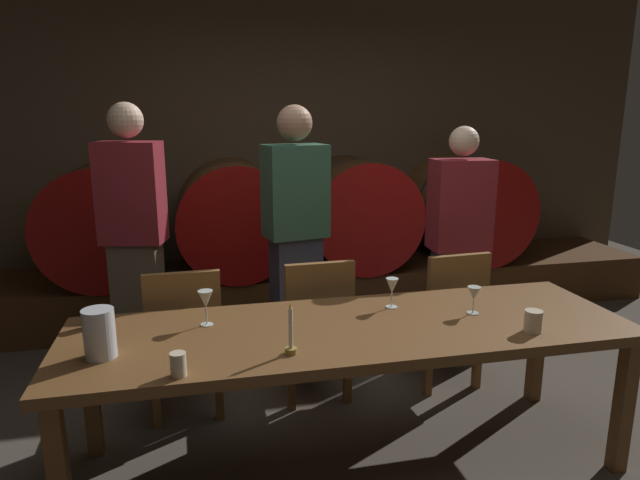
# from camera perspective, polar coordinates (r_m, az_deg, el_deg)

# --- Properties ---
(ground_plane) EXTENTS (9.10, 9.10, 0.00)m
(ground_plane) POSITION_cam_1_polar(r_m,az_deg,el_deg) (3.10, 5.60, -20.34)
(ground_plane) COLOR #4C443A
(back_wall) EXTENTS (7.00, 0.24, 3.00)m
(back_wall) POSITION_cam_1_polar(r_m,az_deg,el_deg) (5.20, -3.50, 10.87)
(back_wall) COLOR brown
(back_wall) RESTS_ON ground
(barrel_shelf) EXTENTS (6.30, 0.90, 0.39)m
(barrel_shelf) POSITION_cam_1_polar(r_m,az_deg,el_deg) (4.90, -2.24, -4.82)
(barrel_shelf) COLOR #4C2D16
(barrel_shelf) RESTS_ON ground
(wine_barrel_far_left) EXTENTS (0.93, 0.93, 0.93)m
(wine_barrel_far_left) POSITION_cam_1_polar(r_m,az_deg,el_deg) (4.71, -21.16, 1.75)
(wine_barrel_far_left) COLOR #513319
(wine_barrel_far_left) RESTS_ON barrel_shelf
(wine_barrel_center_left) EXTENTS (0.93, 0.93, 0.93)m
(wine_barrel_center_left) POSITION_cam_1_polar(r_m,az_deg,el_deg) (4.67, -8.85, 2.39)
(wine_barrel_center_left) COLOR brown
(wine_barrel_center_left) RESTS_ON barrel_shelf
(wine_barrel_center_right) EXTENTS (0.93, 0.93, 0.93)m
(wine_barrel_center_right) POSITION_cam_1_polar(r_m,az_deg,el_deg) (4.85, 3.60, 2.93)
(wine_barrel_center_right) COLOR #513319
(wine_barrel_center_right) RESTS_ON barrel_shelf
(wine_barrel_far_right) EXTENTS (0.93, 0.93, 0.93)m
(wine_barrel_far_right) POSITION_cam_1_polar(r_m,az_deg,el_deg) (5.24, 14.63, 3.29)
(wine_barrel_far_right) COLOR brown
(wine_barrel_far_right) RESTS_ON barrel_shelf
(dining_table) EXTENTS (2.65, 0.82, 0.72)m
(dining_table) POSITION_cam_1_polar(r_m,az_deg,el_deg) (2.67, 3.30, -10.05)
(dining_table) COLOR brown
(dining_table) RESTS_ON ground
(chair_left) EXTENTS (0.41, 0.41, 0.88)m
(chair_left) POSITION_cam_1_polar(r_m,az_deg,el_deg) (3.22, -13.72, -9.42)
(chair_left) COLOR brown
(chair_left) RESTS_ON ground
(chair_center) EXTENTS (0.41, 0.41, 0.88)m
(chair_center) POSITION_cam_1_polar(r_m,az_deg,el_deg) (3.31, -0.45, -8.41)
(chair_center) COLOR brown
(chair_center) RESTS_ON ground
(chair_right) EXTENTS (0.43, 0.43, 0.88)m
(chair_right) POSITION_cam_1_polar(r_m,az_deg,el_deg) (3.56, 12.98, -7.18)
(chair_right) COLOR brown
(chair_right) RESTS_ON ground
(guest_left) EXTENTS (0.42, 0.32, 1.76)m
(guest_left) POSITION_cam_1_polar(r_m,az_deg,el_deg) (3.71, -18.49, 0.02)
(guest_left) COLOR brown
(guest_left) RESTS_ON ground
(guest_center) EXTENTS (0.42, 0.31, 1.74)m
(guest_center) POSITION_cam_1_polar(r_m,az_deg,el_deg) (3.54, -2.51, -0.01)
(guest_center) COLOR #33384C
(guest_center) RESTS_ON ground
(guest_right) EXTENTS (0.39, 0.26, 1.61)m
(guest_right) POSITION_cam_1_polar(r_m,az_deg,el_deg) (3.83, 13.97, -0.62)
(guest_right) COLOR #33384C
(guest_right) RESTS_ON ground
(candle_center) EXTENTS (0.05, 0.05, 0.22)m
(candle_center) POSITION_cam_1_polar(r_m,az_deg,el_deg) (2.33, -3.02, -10.15)
(candle_center) COLOR olive
(candle_center) RESTS_ON dining_table
(pitcher) EXTENTS (0.13, 0.13, 0.21)m
(pitcher) POSITION_cam_1_polar(r_m,az_deg,el_deg) (2.45, -21.71, -8.90)
(pitcher) COLOR silver
(pitcher) RESTS_ON dining_table
(wine_glass_left) EXTENTS (0.07, 0.07, 0.17)m
(wine_glass_left) POSITION_cam_1_polar(r_m,az_deg,el_deg) (2.66, -11.66, -6.07)
(wine_glass_left) COLOR silver
(wine_glass_left) RESTS_ON dining_table
(wine_glass_center) EXTENTS (0.06, 0.06, 0.16)m
(wine_glass_center) POSITION_cam_1_polar(r_m,az_deg,el_deg) (2.86, 7.40, -4.78)
(wine_glass_center) COLOR white
(wine_glass_center) RESTS_ON dining_table
(wine_glass_right) EXTENTS (0.07, 0.07, 0.14)m
(wine_glass_right) POSITION_cam_1_polar(r_m,az_deg,el_deg) (2.86, 15.52, -5.41)
(wine_glass_right) COLOR silver
(wine_glass_right) RESTS_ON dining_table
(cup_left) EXTENTS (0.07, 0.07, 0.09)m
(cup_left) POSITION_cam_1_polar(r_m,az_deg,el_deg) (2.81, -22.31, -7.38)
(cup_left) COLOR beige
(cup_left) RESTS_ON dining_table
(cup_center) EXTENTS (0.06, 0.06, 0.09)m
(cup_center) POSITION_cam_1_polar(r_m,az_deg,el_deg) (2.22, -14.35, -12.28)
(cup_center) COLOR beige
(cup_center) RESTS_ON dining_table
(cup_right) EXTENTS (0.08, 0.08, 0.10)m
(cup_right) POSITION_cam_1_polar(r_m,az_deg,el_deg) (2.73, 21.04, -7.79)
(cup_right) COLOR beige
(cup_right) RESTS_ON dining_table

